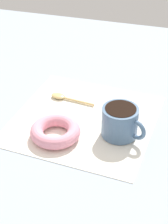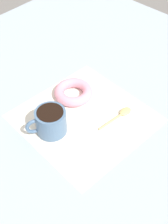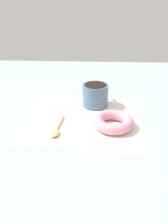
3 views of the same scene
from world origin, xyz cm
name	(u,v)px [view 3 (image 3 of 3)]	position (x,y,z in cm)	size (l,w,h in cm)	color
ground_plane	(83,125)	(0.00, 0.00, -1.00)	(120.00, 120.00, 2.00)	#99A8B7
napkin	(84,119)	(-0.21, -1.15, 0.15)	(31.26, 31.26, 0.30)	white
coffee_cup	(95,94)	(-3.24, -10.14, 3.78)	(7.74, 9.99, 6.70)	slate
donut	(113,122)	(-7.97, 2.85, 1.69)	(10.77, 10.77, 2.78)	pink
spoon	(56,130)	(6.57, 6.31, 0.71)	(2.79, 11.49, 0.90)	#D8B772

